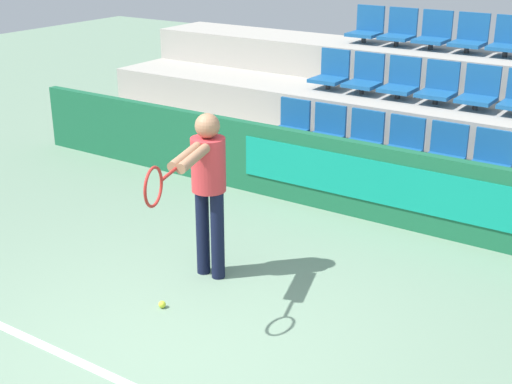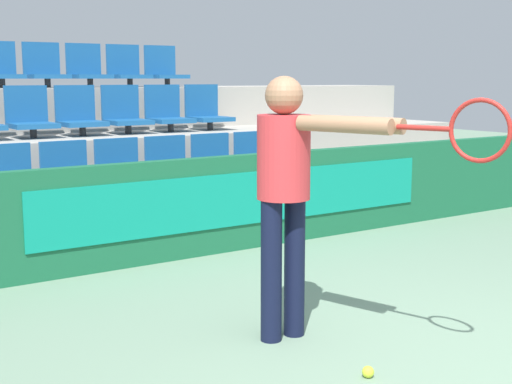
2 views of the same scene
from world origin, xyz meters
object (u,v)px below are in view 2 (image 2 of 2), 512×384
at_px(tennis_player, 293,179).
at_px(stadium_chair_7, 30,117).
at_px(stadium_chair_5, 258,162).
at_px(stadium_chair_14, 45,69).
at_px(stadium_chair_3, 171,169).
at_px(tennis_ball, 368,372).
at_px(stadium_chair_4, 216,165).
at_px(stadium_chair_8, 79,116).
at_px(stadium_chair_0, 10,182).
at_px(stadium_chair_1, 69,177).
at_px(stadium_chair_16, 127,70).
at_px(stadium_chair_17, 164,70).
at_px(stadium_chair_10, 167,113).
at_px(stadium_chair_9, 125,114).
at_px(stadium_chair_2, 122,173).
at_px(stadium_chair_11, 207,112).
at_px(stadium_chair_15, 87,70).

bearing_deg(tennis_player, stadium_chair_7, 77.58).
bearing_deg(stadium_chair_5, stadium_chair_14, 125.90).
xyz_separation_m(stadium_chair_3, tennis_ball, (-0.70, -3.63, -0.68)).
relative_size(stadium_chair_4, stadium_chair_5, 1.00).
bearing_deg(stadium_chair_5, stadium_chair_8, 145.36).
xyz_separation_m(stadium_chair_0, stadium_chair_4, (2.10, 0.00, 0.00)).
bearing_deg(stadium_chair_0, stadium_chair_1, 0.00).
bearing_deg(stadium_chair_16, stadium_chair_17, 0.00).
height_order(stadium_chair_10, stadium_chair_17, stadium_chair_17).
bearing_deg(stadium_chair_9, stadium_chair_7, 180.00).
relative_size(stadium_chair_2, tennis_ball, 8.09).
bearing_deg(stadium_chair_11, stadium_chair_16, 115.76).
relative_size(stadium_chair_2, stadium_chair_17, 1.00).
bearing_deg(stadium_chair_11, stadium_chair_10, 180.00).
xyz_separation_m(stadium_chair_7, stadium_chair_14, (0.52, 1.09, 0.50)).
relative_size(stadium_chair_0, stadium_chair_10, 1.00).
distance_m(stadium_chair_3, stadium_chair_10, 1.31).
height_order(stadium_chair_8, stadium_chair_11, same).
bearing_deg(stadium_chair_15, stadium_chair_9, -90.00).
height_order(stadium_chair_0, stadium_chair_8, stadium_chair_8).
xyz_separation_m(stadium_chair_7, stadium_chair_15, (1.05, 1.09, 0.50)).
relative_size(stadium_chair_9, stadium_chair_10, 1.00).
bearing_deg(stadium_chair_9, stadium_chair_2, -115.76).
distance_m(stadium_chair_5, stadium_chair_15, 2.61).
bearing_deg(stadium_chair_17, stadium_chair_10, -115.76).
relative_size(stadium_chair_1, stadium_chair_4, 1.00).
bearing_deg(stadium_chair_4, stadium_chair_9, 115.76).
distance_m(stadium_chair_4, stadium_chair_10, 1.20).
height_order(stadium_chair_15, stadium_chair_16, same).
height_order(stadium_chair_9, stadium_chair_10, same).
bearing_deg(stadium_chair_4, stadium_chair_17, 76.44).
height_order(stadium_chair_2, stadium_chair_11, stadium_chair_11).
distance_m(stadium_chair_3, stadium_chair_5, 1.05).
bearing_deg(stadium_chair_10, stadium_chair_16, 90.00).
distance_m(stadium_chair_15, stadium_chair_17, 1.05).
bearing_deg(stadium_chair_1, stadium_chair_9, 46.02).
bearing_deg(stadium_chair_3, stadium_chair_0, 180.00).
height_order(stadium_chair_8, stadium_chair_16, stadium_chair_16).
xyz_separation_m(stadium_chair_1, stadium_chair_16, (1.57, 2.17, 1.00)).
bearing_deg(stadium_chair_8, stadium_chair_14, 90.00).
height_order(stadium_chair_0, tennis_ball, stadium_chair_0).
xyz_separation_m(stadium_chair_2, stadium_chair_15, (0.52, 2.17, 1.00)).
height_order(stadium_chair_4, stadium_chair_11, stadium_chair_11).
bearing_deg(tennis_player, stadium_chair_1, 79.38).
distance_m(stadium_chair_2, stadium_chair_8, 1.20).
distance_m(stadium_chair_3, tennis_player, 3.04).
relative_size(stadium_chair_2, stadium_chair_4, 1.00).
xyz_separation_m(stadium_chair_1, stadium_chair_8, (0.52, 1.09, 0.50)).
distance_m(stadium_chair_9, stadium_chair_11, 1.05).
xyz_separation_m(stadium_chair_2, stadium_chair_7, (-0.52, 1.09, 0.50)).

